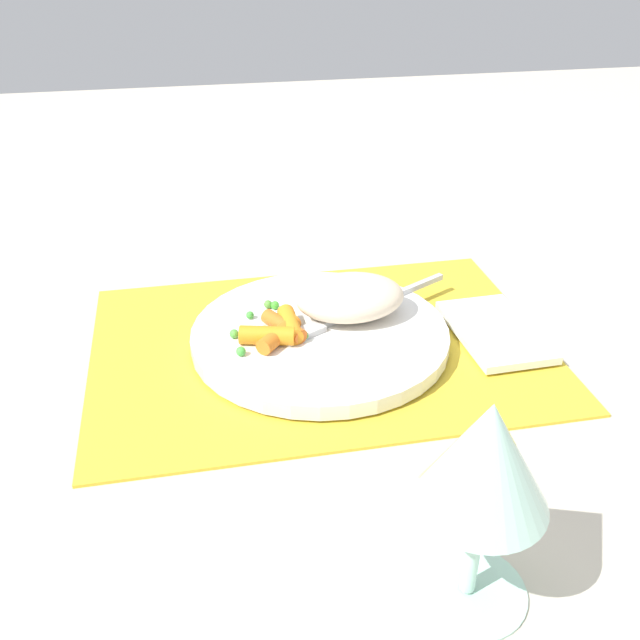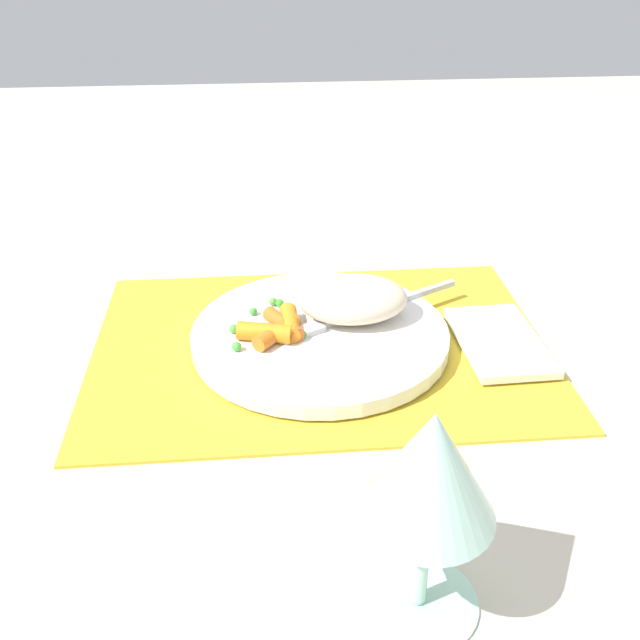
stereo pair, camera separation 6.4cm
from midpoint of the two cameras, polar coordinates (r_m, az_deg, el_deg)
name	(u,v)px [view 1 (the left image)]	position (r m, az deg, el deg)	size (l,w,h in m)	color
ground_plane	(320,347)	(0.70, -2.64, -2.23)	(2.40, 2.40, 0.00)	beige
placemat	(320,344)	(0.70, -2.64, -2.02)	(0.44, 0.31, 0.01)	gold
plate	(320,335)	(0.69, -2.66, -1.31)	(0.25, 0.25, 0.01)	white
rice_mound	(350,297)	(0.70, -0.24, 1.74)	(0.11, 0.08, 0.04)	beige
carrot_portion	(279,330)	(0.68, -5.97, -0.86)	(0.06, 0.07, 0.02)	orange
pea_scatter	(273,328)	(0.69, -6.44, -0.70)	(0.09, 0.09, 0.01)	green
fork	(352,313)	(0.71, -0.01, 0.49)	(0.19, 0.11, 0.01)	silver
wine_glass	(485,464)	(0.41, 8.51, -11.39)	(0.08, 0.08, 0.15)	#B2E0CC
napkin	(495,331)	(0.72, 11.20, -0.95)	(0.08, 0.13, 0.01)	white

